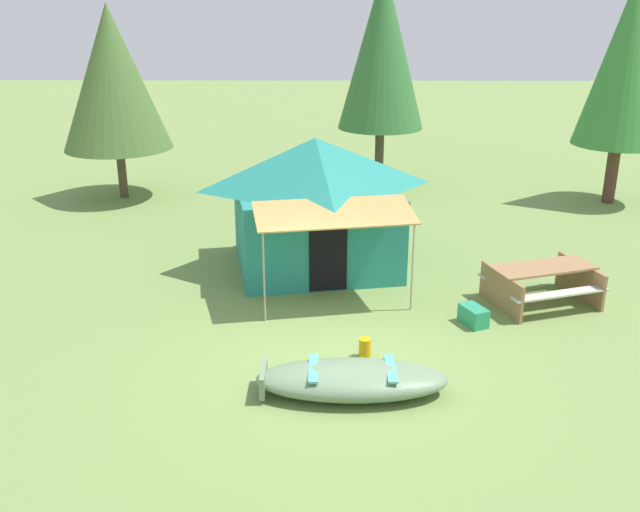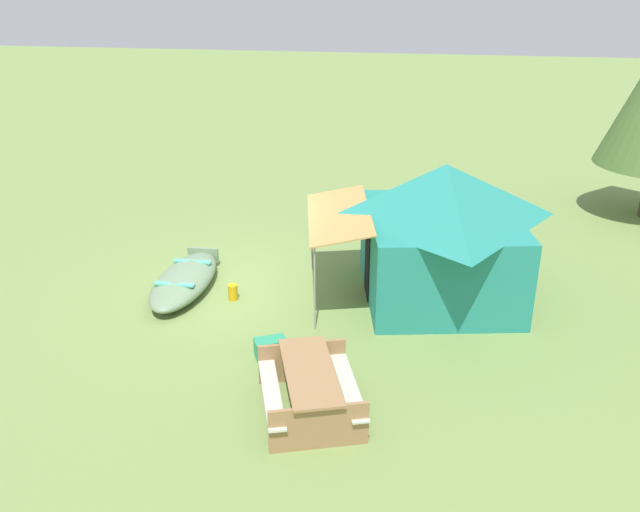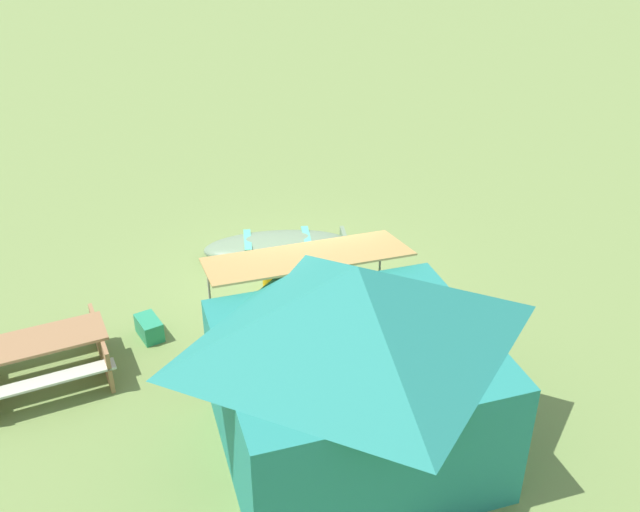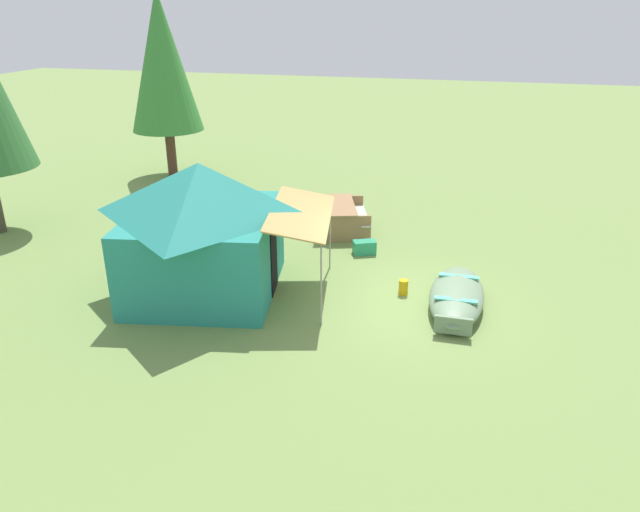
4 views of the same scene
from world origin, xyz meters
name	(u,v)px [view 3 (image 3 of 4)]	position (x,y,z in m)	size (l,w,h in m)	color
ground_plane	(293,286)	(0.00, 0.00, 0.00)	(80.00, 80.00, 0.00)	olive
beached_rowboat	(278,246)	(0.19, -1.13, 0.24)	(2.87, 1.12, 0.46)	slate
canvas_cabin_tent	(355,361)	(-0.42, 4.18, 1.47)	(4.08, 4.81, 2.84)	teal
picnic_table	(40,355)	(3.95, 2.23, 0.48)	(2.31, 1.99, 0.76)	#986F47
cooler_box	(149,328)	(2.47, 1.26, 0.17)	(0.55, 0.32, 0.34)	#279264
fuel_can	(268,281)	(0.45, 0.01, 0.17)	(0.20, 0.20, 0.33)	gold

